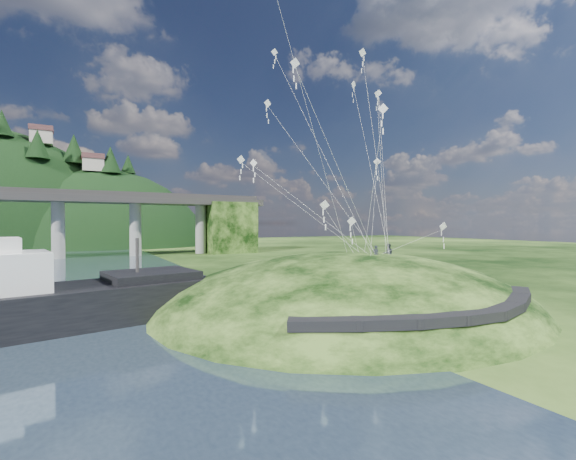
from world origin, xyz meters
TOP-DOWN VIEW (x-y plane):
  - ground at (0.00, 0.00)m, footprint 320.00×320.00m
  - grass_hill at (8.00, 2.00)m, footprint 36.00×32.00m
  - footpath at (7.46, -9.74)m, footprint 22.29×5.84m
  - bridge at (-26.46, 70.07)m, footprint 160.00×11.00m
  - work_barge at (-16.30, 6.71)m, footprint 25.60×10.62m
  - wooden_dock at (-3.26, 7.13)m, footprint 13.28×2.30m
  - kite_flyers at (10.93, 0.27)m, footprint 3.02×1.47m
  - kite_swarm at (7.54, 3.95)m, footprint 19.33×14.72m

SIDE VIEW (x-z plane):
  - grass_hill at x=8.00m, z-range -8.00..5.00m
  - ground at x=0.00m, z-range 0.00..0.00m
  - wooden_dock at x=-3.26m, z-range -0.06..0.89m
  - footpath at x=7.46m, z-range 1.67..2.50m
  - work_barge at x=-16.30m, z-range -2.17..6.52m
  - kite_flyers at x=10.93m, z-range 4.83..6.69m
  - bridge at x=-26.46m, z-range 2.20..17.20m
  - kite_swarm at x=7.54m, z-range 6.27..27.30m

